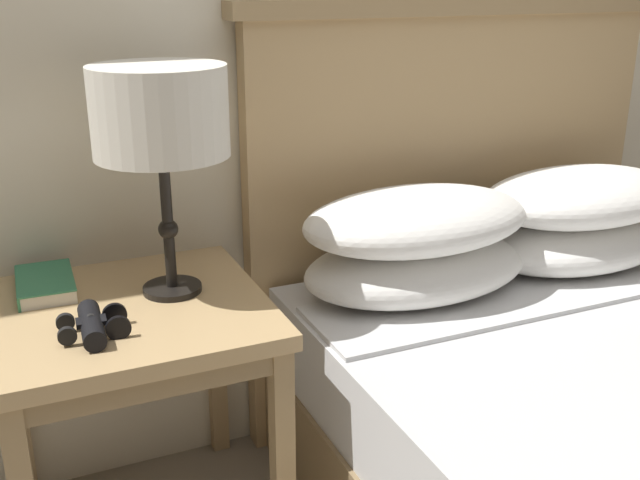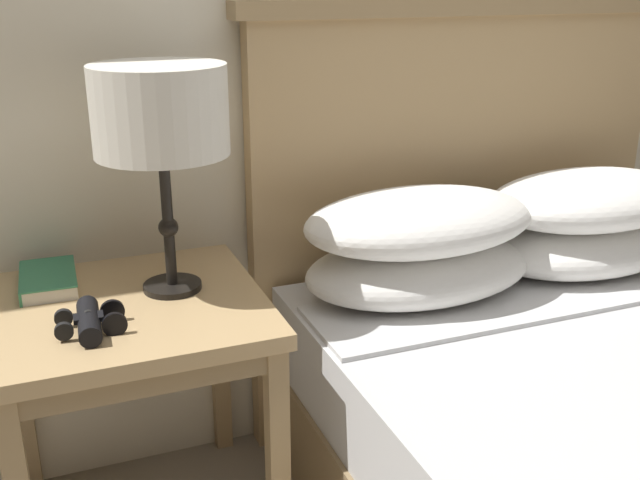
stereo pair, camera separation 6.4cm
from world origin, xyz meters
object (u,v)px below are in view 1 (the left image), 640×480
table_lamp (160,116)px  book_on_nightstand (44,284)px  nightstand (131,337)px  binoculars_pair (93,325)px

table_lamp → book_on_nightstand: table_lamp is taller
nightstand → book_on_nightstand: (-0.16, 0.14, 0.10)m
table_lamp → binoculars_pair: size_ratio=3.09×
nightstand → table_lamp: 0.49m
book_on_nightstand → binoculars_pair: binoculars_pair is taller
book_on_nightstand → binoculars_pair: size_ratio=1.30×
table_lamp → binoculars_pair: table_lamp is taller
table_lamp → binoculars_pair: (-0.19, -0.15, -0.37)m
nightstand → binoculars_pair: 0.18m
book_on_nightstand → binoculars_pair: 0.28m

